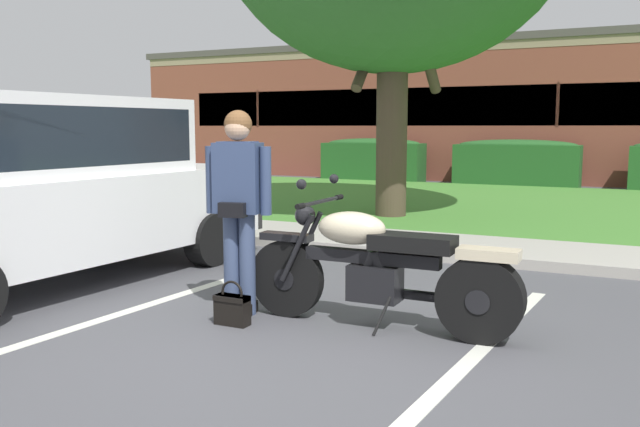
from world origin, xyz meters
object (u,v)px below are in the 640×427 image
at_px(motorcycle, 389,269).
at_px(brick_building, 576,112).
at_px(rider_person, 238,197).
at_px(hedge_center_left, 516,162).
at_px(hedge_left, 373,159).
at_px(handbag, 232,307).
at_px(parked_suv_adjacent, 40,189).

xyz_separation_m(motorcycle, brick_building, (-0.46, 19.26, 1.58)).
bearing_deg(brick_building, rider_person, -92.41).
bearing_deg(hedge_center_left, rider_person, -89.71).
xyz_separation_m(hedge_left, brick_building, (4.94, 5.86, 1.41)).
bearing_deg(handbag, brick_building, 87.98).
xyz_separation_m(handbag, hedge_left, (-4.25, 13.83, 0.51)).
xyz_separation_m(motorcycle, hedge_center_left, (-1.35, 13.40, 0.17)).
relative_size(motorcycle, rider_person, 1.31).
relative_size(motorcycle, handbag, 6.23).
height_order(parked_suv_adjacent, hedge_center_left, parked_suv_adjacent).
distance_m(motorcycle, rider_person, 1.38).
bearing_deg(motorcycle, rider_person, -174.25).
bearing_deg(motorcycle, hedge_left, 111.97).
bearing_deg(rider_person, hedge_center_left, 90.29).
distance_m(parked_suv_adjacent, hedge_left, 13.56).
relative_size(handbag, brick_building, 0.01).
distance_m(motorcycle, hedge_left, 14.45).
height_order(rider_person, hedge_left, rider_person).
distance_m(hedge_left, hedge_center_left, 4.06).
bearing_deg(parked_suv_adjacent, motorcycle, 0.65).
distance_m(rider_person, handbag, 0.91).
bearing_deg(brick_building, parked_suv_adjacent, -99.43).
relative_size(motorcycle, hedge_left, 0.76).
bearing_deg(hedge_left, motorcycle, -68.03).
relative_size(rider_person, hedge_left, 0.58).
height_order(rider_person, hedge_center_left, rider_person).
distance_m(hedge_left, brick_building, 7.79).
xyz_separation_m(motorcycle, handbag, (-1.16, -0.43, -0.34)).
distance_m(parked_suv_adjacent, brick_building, 19.59).
xyz_separation_m(handbag, hedge_center_left, (-0.19, 13.83, 0.51)).
distance_m(handbag, hedge_left, 14.48).
relative_size(motorcycle, hedge_center_left, 0.70).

